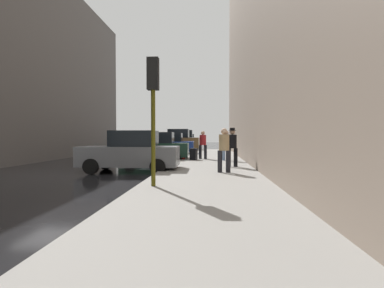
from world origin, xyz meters
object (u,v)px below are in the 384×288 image
(parked_gray_coupe, at_px, (131,152))
(pedestrian_in_tan_coat, at_px, (224,148))
(traffic_light, at_px, (153,93))
(pedestrian_in_red_jacket, at_px, (203,143))
(parked_silver_sedan, at_px, (186,141))
(rolling_suitcase, at_px, (194,154))
(parked_dark_green_sedan, at_px, (156,147))
(parked_blue_sedan, at_px, (169,145))
(parked_white_van, at_px, (183,140))
(pedestrian_in_jeans, at_px, (227,144))
(pedestrian_with_fedora, at_px, (232,145))
(parked_bronze_suv, at_px, (177,141))
(fire_hydrant, at_px, (183,153))

(parked_gray_coupe, distance_m, pedestrian_in_tan_coat, 4.16)
(parked_gray_coupe, xyz_separation_m, traffic_light, (1.85, -4.44, 1.91))
(parked_gray_coupe, relative_size, pedestrian_in_red_jacket, 2.47)
(pedestrian_in_tan_coat, bearing_deg, parked_silver_sedan, 97.61)
(parked_silver_sedan, bearing_deg, rolling_suitcase, -84.11)
(pedestrian_in_red_jacket, bearing_deg, parked_dark_green_sedan, 175.29)
(parked_silver_sedan, distance_m, rolling_suitcase, 23.89)
(parked_dark_green_sedan, xyz_separation_m, rolling_suitcase, (2.45, -1.01, -0.36))
(parked_silver_sedan, bearing_deg, parked_blue_sedan, -90.00)
(traffic_light, distance_m, rolling_suitcase, 9.54)
(parked_white_van, relative_size, rolling_suitcase, 4.46)
(parked_silver_sedan, xyz_separation_m, rolling_suitcase, (2.45, -23.76, -0.36))
(traffic_light, height_order, rolling_suitcase, traffic_light)
(parked_gray_coupe, relative_size, pedestrian_in_jeans, 2.47)
(pedestrian_with_fedora, relative_size, rolling_suitcase, 1.71)
(parked_gray_coupe, bearing_deg, traffic_light, -67.34)
(parked_blue_sedan, distance_m, pedestrian_with_fedora, 11.46)
(parked_white_van, height_order, parked_silver_sedan, parked_white_van)
(traffic_light, xyz_separation_m, pedestrian_in_jeans, (2.51, 8.88, -1.65))
(rolling_suitcase, bearing_deg, parked_bronze_suv, 100.72)
(parked_dark_green_sedan, height_order, parked_bronze_suv, parked_bronze_suv)
(parked_silver_sedan, bearing_deg, fire_hydrant, -85.59)
(parked_blue_sedan, height_order, pedestrian_in_tan_coat, pedestrian_in_tan_coat)
(fire_hydrant, bearing_deg, pedestrian_in_jeans, -15.90)
(pedestrian_in_red_jacket, xyz_separation_m, pedestrian_in_jeans, (1.39, -1.13, 0.00))
(pedestrian_in_jeans, relative_size, pedestrian_in_tan_coat, 1.00)
(traffic_light, height_order, pedestrian_with_fedora, traffic_light)
(parked_bronze_suv, height_order, parked_silver_sedan, parked_bronze_suv)
(parked_white_van, xyz_separation_m, traffic_light, (1.85, -27.97, 1.73))
(parked_dark_green_sedan, xyz_separation_m, pedestrian_in_red_jacket, (2.98, -0.25, 0.26))
(parked_blue_sedan, distance_m, parked_bronze_suv, 6.25)
(parked_dark_green_sedan, xyz_separation_m, pedestrian_in_jeans, (4.36, -1.38, 0.26))
(parked_blue_sedan, bearing_deg, pedestrian_with_fedora, -67.17)
(parked_white_van, bearing_deg, pedestrian_in_red_jacket, -80.59)
(pedestrian_in_jeans, xyz_separation_m, rolling_suitcase, (-1.91, 0.37, -0.61))
(traffic_light, xyz_separation_m, pedestrian_with_fedora, (2.59, 5.38, -1.62))
(parked_silver_sedan, bearing_deg, parked_bronze_suv, -90.00)
(pedestrian_in_red_jacket, relative_size, pedestrian_in_jeans, 1.00)
(parked_dark_green_sedan, height_order, pedestrian_in_tan_coat, pedestrian_in_tan_coat)
(parked_gray_coupe, xyz_separation_m, parked_dark_green_sedan, (-0.00, 5.82, 0.00))
(parked_bronze_suv, height_order, pedestrian_in_jeans, parked_bronze_suv)
(parked_blue_sedan, xyz_separation_m, parked_bronze_suv, (-0.00, 6.25, 0.18))
(pedestrian_with_fedora, bearing_deg, pedestrian_in_red_jacket, 107.62)
(pedestrian_in_jeans, height_order, rolling_suitcase, pedestrian_in_jeans)
(pedestrian_in_red_jacket, relative_size, pedestrian_with_fedora, 0.96)
(parked_blue_sedan, xyz_separation_m, parked_silver_sedan, (0.00, 17.06, 0.00))
(parked_bronze_suv, bearing_deg, pedestrian_in_red_jacket, -76.28)
(rolling_suitcase, bearing_deg, parked_blue_sedan, 110.10)
(parked_blue_sedan, height_order, traffic_light, traffic_light)
(parked_gray_coupe, height_order, traffic_light, traffic_light)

